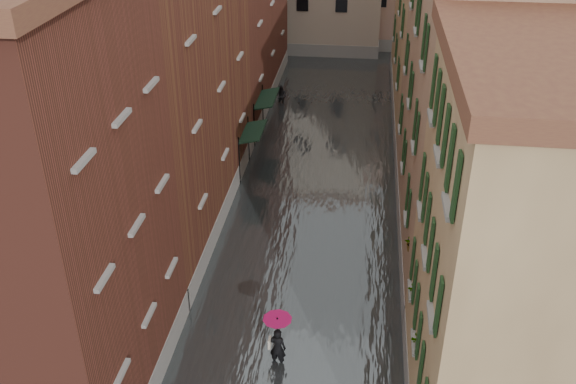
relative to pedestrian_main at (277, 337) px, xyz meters
The scene contains 12 objects.
ground 1.33m from the pedestrian_main, 30.82° to the left, with size 120.00×120.00×0.00m, color #5A5A5D.
floodwater 13.24m from the pedestrian_main, 88.65° to the left, with size 10.00×60.00×0.20m, color #424749.
building_left_near 8.68m from the pedestrian_main, 164.83° to the right, with size 6.00×8.00×13.00m, color brown.
building_left_mid 12.40m from the pedestrian_main, 126.06° to the left, with size 6.00×14.00×12.50m, color brown.
building_right_near 8.76m from the pedestrian_main, 13.93° to the right, with size 6.00×8.00×11.50m, color #96734D.
building_right_mid 12.85m from the pedestrian_main, 51.48° to the left, with size 6.00×14.00×13.00m, color tan.
building_right_far 25.66m from the pedestrian_main, 73.18° to the left, with size 6.00×16.00×11.50m, color #96734D.
awning_near 14.01m from the pedestrian_main, 103.16° to the left, with size 1.09×2.71×2.80m.
awning_far 18.57m from the pedestrian_main, 99.86° to the left, with size 1.09×3.14×2.80m.
window_planters 4.99m from the pedestrian_main, ahead, with size 0.59×8.28×0.84m.
pedestrian_main is the anchor object (origin of this frame).
pedestrian_far 23.57m from the pedestrian_main, 97.25° to the left, with size 0.71×0.55×1.45m, color black.
Camera 1 is at (2.03, -16.26, 16.09)m, focal length 40.00 mm.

